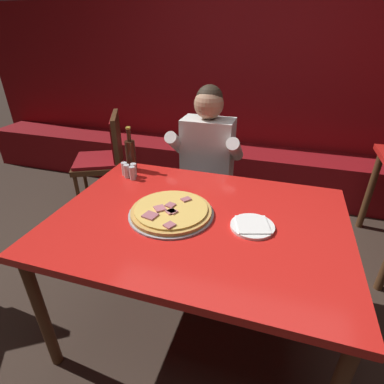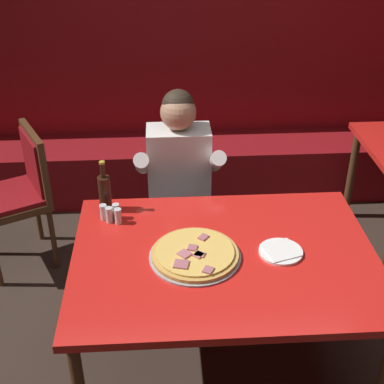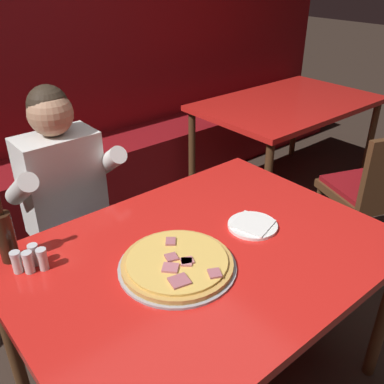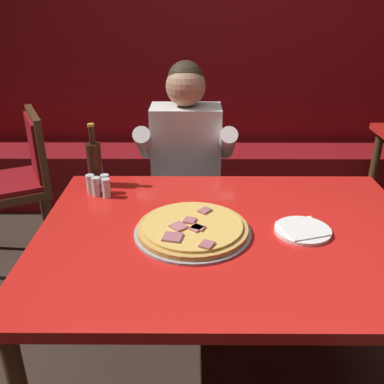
# 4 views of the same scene
# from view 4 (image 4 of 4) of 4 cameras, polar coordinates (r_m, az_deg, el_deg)

# --- Properties ---
(ground_plane) EXTENTS (24.00, 24.00, 0.00)m
(ground_plane) POSITION_cam_4_polar(r_m,az_deg,el_deg) (2.11, 4.28, -23.76)
(ground_plane) COLOR #33261E
(booth_wall_panel) EXTENTS (6.80, 0.16, 1.90)m
(booth_wall_panel) POSITION_cam_4_polar(r_m,az_deg,el_deg) (3.63, 2.54, 14.81)
(booth_wall_panel) COLOR maroon
(booth_wall_panel) RESTS_ON ground_plane
(booth_bench) EXTENTS (6.46, 0.48, 0.46)m
(booth_bench) POSITION_cam_4_polar(r_m,az_deg,el_deg) (3.52, 2.50, 2.28)
(booth_bench) COLOR maroon
(booth_bench) RESTS_ON ground_plane
(main_dining_table) EXTENTS (1.45, 1.07, 0.78)m
(main_dining_table) POSITION_cam_4_polar(r_m,az_deg,el_deg) (1.65, 5.06, -7.34)
(main_dining_table) COLOR #4C2D19
(main_dining_table) RESTS_ON ground_plane
(pizza) EXTENTS (0.44, 0.44, 0.05)m
(pizza) POSITION_cam_4_polar(r_m,az_deg,el_deg) (1.59, 0.08, -4.93)
(pizza) COLOR #9E9EA3
(pizza) RESTS_ON main_dining_table
(plate_white_paper) EXTENTS (0.21, 0.21, 0.02)m
(plate_white_paper) POSITION_cam_4_polar(r_m,az_deg,el_deg) (1.65, 14.54, -4.95)
(plate_white_paper) COLOR white
(plate_white_paper) RESTS_ON main_dining_table
(beer_bottle) EXTENTS (0.07, 0.07, 0.29)m
(beer_bottle) POSITION_cam_4_polar(r_m,az_deg,el_deg) (2.00, -12.86, 3.85)
(beer_bottle) COLOR black
(beer_bottle) RESTS_ON main_dining_table
(shaker_oregano) EXTENTS (0.04, 0.04, 0.09)m
(shaker_oregano) POSITION_cam_4_polar(r_m,az_deg,el_deg) (1.95, -13.36, 0.93)
(shaker_oregano) COLOR silver
(shaker_oregano) RESTS_ON main_dining_table
(shaker_red_pepper_flakes) EXTENTS (0.04, 0.04, 0.09)m
(shaker_red_pepper_flakes) POSITION_cam_4_polar(r_m,az_deg,el_deg) (1.93, -11.48, 0.96)
(shaker_red_pepper_flakes) COLOR silver
(shaker_red_pepper_flakes) RESTS_ON main_dining_table
(shaker_black_pepper) EXTENTS (0.04, 0.04, 0.09)m
(shaker_black_pepper) POSITION_cam_4_polar(r_m,az_deg,el_deg) (1.91, -12.62, 0.59)
(shaker_black_pepper) COLOR silver
(shaker_black_pepper) RESTS_ON main_dining_table
(shaker_parmesan) EXTENTS (0.04, 0.04, 0.09)m
(shaker_parmesan) POSITION_cam_4_polar(r_m,az_deg,el_deg) (1.89, -11.35, 0.40)
(shaker_parmesan) COLOR silver
(shaker_parmesan) RESTS_ON main_dining_table
(diner_seated_blue_shirt) EXTENTS (0.53, 0.53, 1.27)m
(diner_seated_blue_shirt) POSITION_cam_4_polar(r_m,az_deg,el_deg) (2.34, -0.82, 2.91)
(diner_seated_blue_shirt) COLOR black
(diner_seated_blue_shirt) RESTS_ON ground_plane
(dining_chair_near_left) EXTENTS (0.59, 0.59, 0.95)m
(dining_chair_near_left) POSITION_cam_4_polar(r_m,az_deg,el_deg) (2.85, -21.90, 2.17)
(dining_chair_near_left) COLOR #4C2D19
(dining_chair_near_left) RESTS_ON ground_plane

